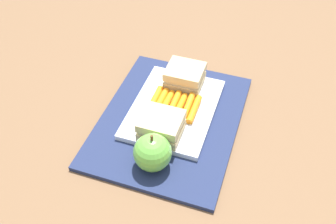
{
  "coord_description": "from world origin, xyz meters",
  "views": [
    {
      "loc": [
        0.52,
        0.17,
        0.59
      ],
      "look_at": [
        0.01,
        0.0,
        0.04
      ],
      "focal_mm": 40.98,
      "sensor_mm": 36.0,
      "label": 1
    }
  ],
  "objects_px": {
    "sandwich_half_right": "(161,125)",
    "carrot_sticks_bundle": "(174,104)",
    "sandwich_half_left": "(185,76)",
    "apple": "(152,153)",
    "food_tray": "(174,109)"
  },
  "relations": [
    {
      "from": "food_tray",
      "to": "sandwich_half_right",
      "type": "relative_size",
      "value": 2.88
    },
    {
      "from": "sandwich_half_left",
      "to": "carrot_sticks_bundle",
      "type": "bearing_deg",
      "value": 0.15
    },
    {
      "from": "sandwich_half_right",
      "to": "apple",
      "type": "bearing_deg",
      "value": 6.19
    },
    {
      "from": "sandwich_half_left",
      "to": "apple",
      "type": "distance_m",
      "value": 0.23
    },
    {
      "from": "sandwich_half_left",
      "to": "sandwich_half_right",
      "type": "bearing_deg",
      "value": 0.0
    },
    {
      "from": "sandwich_half_right",
      "to": "carrot_sticks_bundle",
      "type": "xyz_separation_m",
      "value": [
        -0.08,
        0.0,
        -0.02
      ]
    },
    {
      "from": "sandwich_half_right",
      "to": "carrot_sticks_bundle",
      "type": "height_order",
      "value": "sandwich_half_right"
    },
    {
      "from": "food_tray",
      "to": "sandwich_half_left",
      "type": "height_order",
      "value": "sandwich_half_left"
    },
    {
      "from": "sandwich_half_right",
      "to": "food_tray",
      "type": "bearing_deg",
      "value": 180.0
    },
    {
      "from": "sandwich_half_right",
      "to": "carrot_sticks_bundle",
      "type": "distance_m",
      "value": 0.08
    },
    {
      "from": "food_tray",
      "to": "apple",
      "type": "height_order",
      "value": "apple"
    },
    {
      "from": "sandwich_half_left",
      "to": "apple",
      "type": "xyz_separation_m",
      "value": [
        0.23,
        0.01,
        0.0
      ]
    },
    {
      "from": "food_tray",
      "to": "carrot_sticks_bundle",
      "type": "distance_m",
      "value": 0.01
    },
    {
      "from": "food_tray",
      "to": "sandwich_half_right",
      "type": "distance_m",
      "value": 0.08
    },
    {
      "from": "food_tray",
      "to": "carrot_sticks_bundle",
      "type": "xyz_separation_m",
      "value": [
        0.0,
        0.0,
        0.01
      ]
    }
  ]
}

